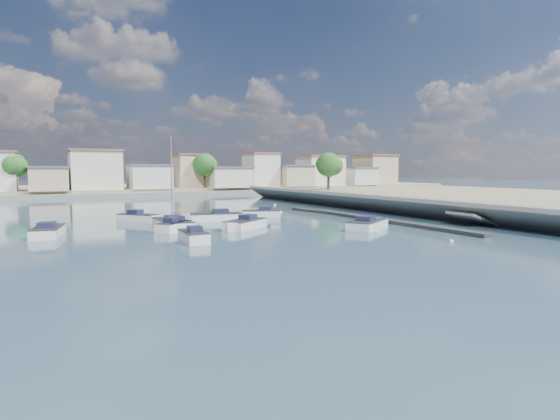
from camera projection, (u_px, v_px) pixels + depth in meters
name	position (u px, v px, depth m)	size (l,w,h in m)	color
ground	(224.00, 205.00, 73.22)	(400.00, 400.00, 0.00)	#284051
seawall_walkway	(442.00, 208.00, 57.66)	(5.00, 90.00, 1.80)	slate
seawall_embankment	(551.00, 202.00, 67.50)	(49.65, 90.00, 2.90)	slate
breakwater	(368.00, 218.00, 52.16)	(2.00, 31.02, 0.35)	black
far_shore_land	(152.00, 189.00, 119.22)	(160.00, 40.00, 1.40)	gray
far_shore_quay	(174.00, 194.00, 100.65)	(160.00, 2.50, 0.80)	slate
far_town	(212.00, 172.00, 110.38)	(113.01, 12.80, 8.35)	beige
shore_trees	(215.00, 167.00, 101.39)	(74.56, 38.32, 7.92)	#38281E
motorboat_a	(193.00, 236.00, 36.71)	(1.85, 4.64, 1.48)	white
motorboat_b	(175.00, 226.00, 43.10)	(4.00, 3.95, 1.48)	white
motorboat_c	(213.00, 217.00, 51.37)	(6.38, 3.09, 1.48)	white
motorboat_d	(244.00, 225.00, 44.57)	(5.28, 4.70, 1.48)	white
motorboat_e	(49.00, 232.00, 39.57)	(3.02, 5.87, 1.48)	white
motorboat_f	(259.00, 214.00, 55.22)	(4.98, 3.31, 1.48)	white
motorboat_g	(141.00, 218.00, 50.43)	(4.37, 4.84, 1.48)	white
motorboat_h	(369.00, 224.00, 44.71)	(6.10, 5.11, 1.48)	white
sailboat	(171.00, 224.00, 45.10)	(2.68, 7.53, 9.00)	white
mooring_buoys	(337.00, 219.00, 52.87)	(6.21, 39.45, 0.37)	white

